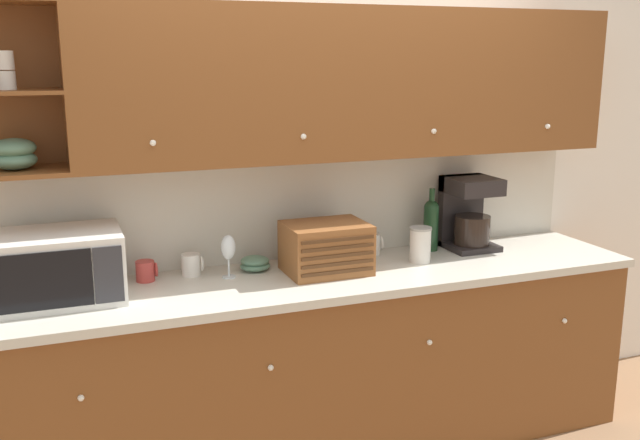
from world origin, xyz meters
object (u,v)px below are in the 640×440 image
Objects in this scene: bread_box at (327,248)px; coffee_maker at (468,212)px; wine_glass at (228,249)px; bowl_stack_on_counter at (255,263)px; mug at (371,244)px; wine_bottle at (431,223)px; mug_patterned_third at (146,271)px; mug_blue_second at (192,265)px; microwave at (59,267)px; storage_canister at (420,245)px.

coffee_maker reaches higher than bread_box.
wine_glass is 0.19m from bowl_stack_on_counter.
bread_box is at bearing -170.46° from coffee_maker.
bread_box reaches higher than mug.
wine_bottle reaches higher than bowl_stack_on_counter.
mug is at bearing 173.53° from wine_bottle.
mug_patterned_third is 0.29× the size of wine_bottle.
wine_glass reaches higher than mug.
mug_blue_second is 0.31× the size of wine_bottle.
wine_bottle is at bearing 4.28° from microwave.
wine_bottle is at bearing 1.14° from bowl_stack_on_counter.
mug_blue_second is (0.21, 0.01, 0.00)m from mug_patterned_third.
mug_blue_second is 0.27× the size of bread_box.
coffee_maker is at bearing -0.69° from mug_patterned_third.
mug_patterned_third is 0.21m from mug_blue_second.
microwave is at bearing -176.03° from wine_glass.
wine_bottle is 0.22m from coffee_maker.
storage_canister reaches higher than mug_patterned_third.
microwave is 0.41m from mug_patterned_third.
mug is at bearing 5.01° from bowl_stack_on_counter.
bread_box is at bearing 178.69° from storage_canister.
mug_blue_second is 0.20m from wine_glass.
bowl_stack_on_counter is 1.33× the size of mug.
mug_patterned_third is at bearing 172.32° from storage_canister.
bread_box is at bearing -11.44° from mug_patterned_third.
mug_blue_second is at bearing 148.77° from wine_glass.
storage_canister reaches higher than mug_blue_second.
microwave is 2.53× the size of wine_glass.
wine_bottle is (0.16, 0.18, 0.06)m from storage_canister.
storage_canister is at bearing -1.40° from microwave.
mug is (0.95, 0.03, 0.00)m from mug_blue_second.
bread_box is at bearing -10.09° from wine_glass.
bowl_stack_on_counter is at bearing 179.83° from coffee_maker.
wine_glass is at bearing -154.77° from bowl_stack_on_counter.
coffee_maker is (1.18, -0.00, 0.16)m from bowl_stack_on_counter.
coffee_maker reaches higher than mug_patterned_third.
storage_canister is (1.11, -0.19, 0.04)m from mug_blue_second.
mug_patterned_third is 1.16m from mug.
mug is 0.56m from coffee_maker.
mug_blue_second is 0.27× the size of coffee_maker.
coffee_maker is at bearing -6.17° from wine_bottle.
mug_patterned_third is 0.89× the size of mug.
bread_box is at bearing -165.61° from wine_bottle.
mug_blue_second is at bearing 170.44° from storage_canister.
wine_glass is 0.96m from storage_canister.
bowl_stack_on_counter is (0.15, 0.07, -0.10)m from wine_glass.
coffee_maker is (1.70, -0.02, 0.15)m from mug_patterned_third.
microwave is 4.72× the size of mug.
mug_patterned_third is 0.67× the size of bowl_stack_on_counter.
mug_patterned_third is 0.48× the size of wine_glass.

